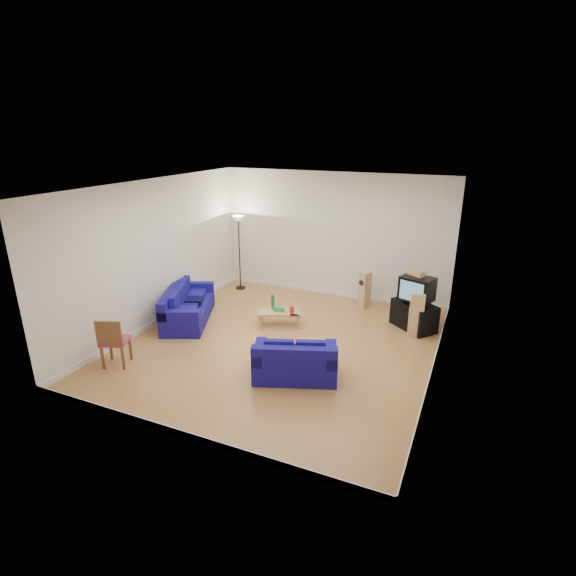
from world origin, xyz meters
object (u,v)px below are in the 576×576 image
at_px(sofa_loveseat, 295,364).
at_px(television, 417,289).
at_px(coffee_table, 280,313).
at_px(sofa_three_seat, 186,308).
at_px(tv_stand, 414,315).

bearing_deg(sofa_loveseat, television, 41.53).
xyz_separation_m(sofa_loveseat, coffee_table, (-1.20, 1.96, 0.01)).
bearing_deg(television, sofa_loveseat, -99.44).
bearing_deg(coffee_table, sofa_loveseat, -58.50).
height_order(sofa_loveseat, television, television).
height_order(sofa_three_seat, coffee_table, sofa_three_seat).
relative_size(tv_stand, television, 1.24).
bearing_deg(tv_stand, sofa_loveseat, -78.49).
distance_m(sofa_three_seat, coffee_table, 2.17).
distance_m(sofa_loveseat, television, 3.42).
bearing_deg(sofa_three_seat, sofa_loveseat, 43.93).
xyz_separation_m(sofa_loveseat, television, (1.59, 2.96, 0.67)).
height_order(sofa_three_seat, sofa_loveseat, sofa_three_seat).
distance_m(coffee_table, tv_stand, 2.97).
bearing_deg(sofa_three_seat, coffee_table, 82.58).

